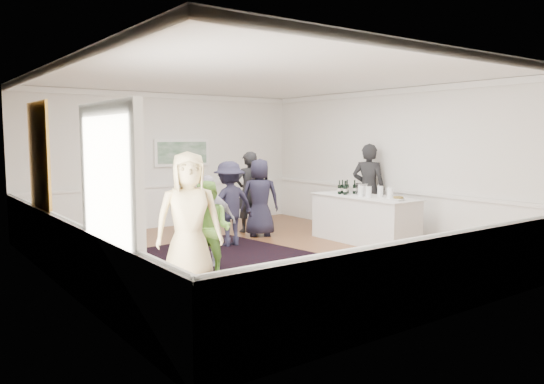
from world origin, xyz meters
TOP-DOWN VIEW (x-y plane):
  - floor at (0.00, 0.00)m, footprint 8.00×8.00m
  - ceiling at (0.00, 0.00)m, footprint 7.00×8.00m
  - wall_left at (-3.50, 0.00)m, footprint 0.02×8.00m
  - wall_right at (3.50, 0.00)m, footprint 0.02×8.00m
  - wall_back at (0.00, 4.00)m, footprint 7.00×0.02m
  - wall_front at (0.00, -4.00)m, footprint 7.00×0.02m
  - wainscoting at (0.00, 0.00)m, footprint 7.00×8.00m
  - mirror at (-3.45, 1.30)m, footprint 0.05×1.25m
  - doorway at (-3.45, -1.90)m, footprint 0.10×1.78m
  - landscape_painting at (0.40, 3.95)m, footprint 1.44×0.06m
  - area_rug at (-0.64, -0.00)m, footprint 3.47×4.27m
  - serving_table at (2.43, -0.20)m, footprint 0.90×2.36m
  - bartender at (3.20, 0.43)m, footprint 0.78×0.88m
  - guest_tan at (-1.98, -0.99)m, footprint 1.11×0.90m
  - guest_green at (-1.49, -0.71)m, footprint 0.88×0.92m
  - guest_lilac at (-1.15, -0.09)m, footprint 0.93×0.87m
  - guest_dark_a at (-0.00, 1.12)m, footprint 1.09×0.63m
  - guest_dark_b at (1.18, 2.21)m, footprint 0.71×0.50m
  - guest_navy at (1.09, 1.63)m, footprint 0.99×0.88m
  - wine_bottles at (2.42, 0.31)m, footprint 0.43×0.29m
  - juice_pitchers at (2.41, -0.49)m, footprint 0.36×0.73m
  - ice_bucket at (2.49, -0.05)m, footprint 0.26×0.26m
  - nut_bowl at (2.39, -1.11)m, footprint 0.24×0.24m

SIDE VIEW (x-z plane):
  - floor at x=0.00m, z-range 0.00..0.00m
  - area_rug at x=-0.64m, z-range 0.00..0.02m
  - serving_table at x=2.43m, z-range 0.00..0.96m
  - wainscoting at x=0.00m, z-range 0.00..1.00m
  - guest_green at x=-1.49m, z-range 0.00..1.50m
  - guest_lilac at x=-1.15m, z-range 0.00..1.54m
  - guest_dark_a at x=0.00m, z-range 0.00..1.69m
  - guest_navy at x=1.09m, z-range 0.00..1.70m
  - guest_dark_b at x=1.18m, z-range 0.00..1.83m
  - guest_tan at x=-1.98m, z-range 0.00..1.96m
  - nut_bowl at x=2.39m, z-range 0.96..1.03m
  - bartender at x=3.20m, z-range 0.00..2.02m
  - ice_bucket at x=2.49m, z-range 0.95..1.19m
  - juice_pitchers at x=2.41m, z-range 0.96..1.20m
  - wine_bottles at x=2.42m, z-range 0.96..1.27m
  - doorway at x=-3.45m, z-range 0.14..2.70m
  - wall_left at x=-3.50m, z-range 0.00..3.20m
  - wall_right at x=3.50m, z-range 0.00..3.20m
  - wall_back at x=0.00m, z-range 0.00..3.20m
  - wall_front at x=0.00m, z-range 0.00..3.20m
  - landscape_painting at x=0.40m, z-range 1.45..2.11m
  - mirror at x=-3.45m, z-range 0.88..2.73m
  - ceiling at x=0.00m, z-range 3.19..3.21m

